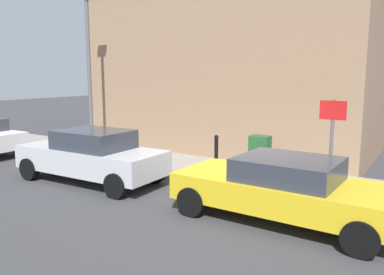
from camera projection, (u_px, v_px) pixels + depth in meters
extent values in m
plane|color=#38383A|center=(246.00, 200.00, 9.40)|extent=(80.00, 80.00, 0.00)
cube|color=gray|center=(117.00, 156.00, 14.15)|extent=(2.64, 30.00, 0.15)
cube|color=#937256|center=(241.00, 36.00, 15.79)|extent=(6.49, 10.65, 9.13)
cube|color=gold|center=(283.00, 192.00, 8.02)|extent=(1.96, 4.54, 0.56)
cube|color=#2D333D|center=(288.00, 169.00, 7.88)|extent=(1.66, 2.01, 0.48)
cylinder|color=black|center=(192.00, 202.00, 8.30)|extent=(0.24, 0.65, 0.64)
cylinder|color=black|center=(231.00, 183.00, 9.71)|extent=(0.24, 0.65, 0.64)
cylinder|color=black|center=(361.00, 239.00, 6.41)|extent=(0.24, 0.65, 0.64)
cylinder|color=black|center=(378.00, 209.00, 7.82)|extent=(0.24, 0.65, 0.64)
cube|color=#B7B7BC|center=(91.00, 159.00, 10.95)|extent=(1.81, 4.44, 0.65)
cube|color=#2D333D|center=(94.00, 140.00, 10.78)|extent=(1.54, 2.01, 0.53)
cylinder|color=black|center=(29.00, 169.00, 11.17)|extent=(0.24, 0.65, 0.64)
cylinder|color=black|center=(72.00, 159.00, 12.51)|extent=(0.24, 0.65, 0.64)
cylinder|color=black|center=(116.00, 186.00, 9.49)|extent=(0.24, 0.65, 0.64)
cylinder|color=black|center=(155.00, 172.00, 10.83)|extent=(0.24, 0.65, 0.64)
cylinder|color=black|center=(19.00, 147.00, 14.60)|extent=(0.24, 0.65, 0.64)
cube|color=#1E4C28|center=(260.00, 156.00, 11.04)|extent=(0.40, 0.55, 1.15)
cube|color=#333333|center=(259.00, 174.00, 11.13)|extent=(0.46, 0.61, 0.08)
cylinder|color=black|center=(216.00, 153.00, 11.93)|extent=(0.12, 0.12, 0.95)
sphere|color=black|center=(216.00, 137.00, 11.85)|extent=(0.14, 0.14, 0.14)
cylinder|color=#59595B|center=(331.00, 149.00, 9.04)|extent=(0.08, 0.08, 2.30)
cube|color=white|center=(333.00, 110.00, 8.88)|extent=(0.03, 0.56, 0.40)
cube|color=red|center=(333.00, 110.00, 8.86)|extent=(0.01, 0.60, 0.44)
cylinder|color=#59595B|center=(89.00, 78.00, 14.30)|extent=(0.14, 0.14, 5.50)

